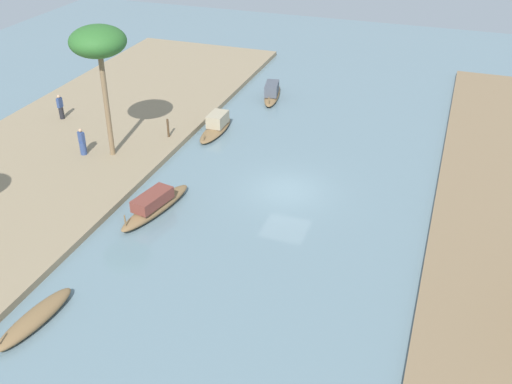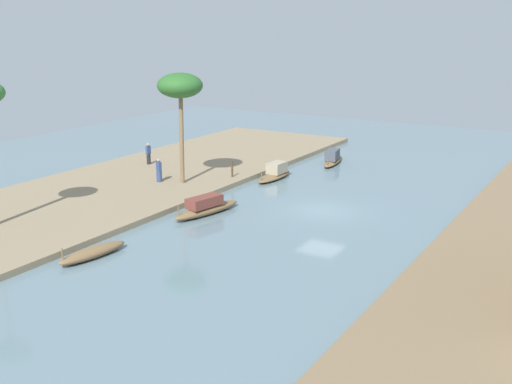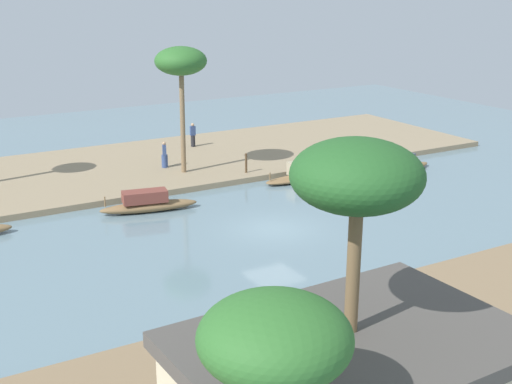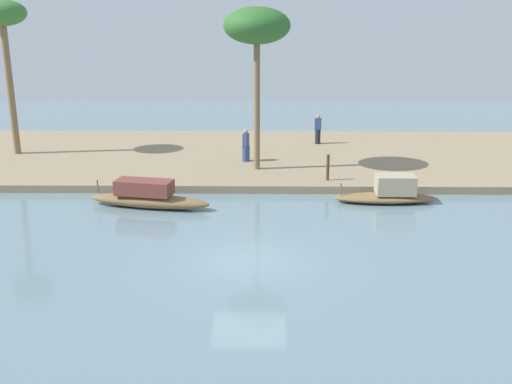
{
  "view_description": "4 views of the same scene",
  "coord_description": "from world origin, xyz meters",
  "px_view_note": "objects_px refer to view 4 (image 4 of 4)",
  "views": [
    {
      "loc": [
        26.73,
        7.64,
        16.44
      ],
      "look_at": [
        1.58,
        -1.21,
        0.57
      ],
      "focal_mm": 41.38,
      "sensor_mm": 36.0,
      "label": 1
    },
    {
      "loc": [
        34.43,
        15.75,
        11.38
      ],
      "look_at": [
        2.0,
        -3.59,
        1.18
      ],
      "focal_mm": 44.4,
      "sensor_mm": 36.0,
      "label": 2
    },
    {
      "loc": [
        16.97,
        27.32,
        11.69
      ],
      "look_at": [
        -1.64,
        -4.61,
        0.47
      ],
      "focal_mm": 48.78,
      "sensor_mm": 36.0,
      "label": 3
    },
    {
      "loc": [
        -0.49,
        19.25,
        8.03
      ],
      "look_at": [
        -0.18,
        -4.08,
        1.17
      ],
      "focal_mm": 44.42,
      "sensor_mm": 36.0,
      "label": 4
    }
  ],
  "objects_px": {
    "mooring_post": "(328,167)",
    "palm_tree_left_near": "(257,28)",
    "palm_tree_left_far": "(3,21)",
    "sampan_midstream": "(148,197)",
    "person_by_mooring": "(246,148)",
    "sampan_with_red_awning": "(389,193)",
    "person_on_near_bank": "(318,131)"
  },
  "relations": [
    {
      "from": "sampan_with_red_awning",
      "to": "palm_tree_left_far",
      "type": "distance_m",
      "value": 21.31
    },
    {
      "from": "mooring_post",
      "to": "palm_tree_left_near",
      "type": "relative_size",
      "value": 0.16
    },
    {
      "from": "sampan_with_red_awning",
      "to": "person_on_near_bank",
      "type": "relative_size",
      "value": 2.53
    },
    {
      "from": "sampan_midstream",
      "to": "palm_tree_left_near",
      "type": "distance_m",
      "value": 9.48
    },
    {
      "from": "mooring_post",
      "to": "palm_tree_left_far",
      "type": "distance_m",
      "value": 18.29
    },
    {
      "from": "mooring_post",
      "to": "palm_tree_left_near",
      "type": "bearing_deg",
      "value": -31.95
    },
    {
      "from": "sampan_midstream",
      "to": "palm_tree_left_near",
      "type": "height_order",
      "value": "palm_tree_left_near"
    },
    {
      "from": "palm_tree_left_far",
      "to": "sampan_midstream",
      "type": "bearing_deg",
      "value": 135.82
    },
    {
      "from": "sampan_midstream",
      "to": "palm_tree_left_far",
      "type": "bearing_deg",
      "value": -32.91
    },
    {
      "from": "sampan_with_red_awning",
      "to": "person_on_near_bank",
      "type": "height_order",
      "value": "person_on_near_bank"
    },
    {
      "from": "palm_tree_left_far",
      "to": "person_by_mooring",
      "type": "bearing_deg",
      "value": 172.9
    },
    {
      "from": "mooring_post",
      "to": "sampan_with_red_awning",
      "type": "bearing_deg",
      "value": 136.57
    },
    {
      "from": "mooring_post",
      "to": "palm_tree_left_near",
      "type": "distance_m",
      "value": 7.22
    },
    {
      "from": "person_on_near_bank",
      "to": "person_by_mooring",
      "type": "bearing_deg",
      "value": -126.68
    },
    {
      "from": "sampan_midstream",
      "to": "person_on_near_bank",
      "type": "xyz_separation_m",
      "value": [
        -7.92,
        -11.17,
        0.65
      ]
    },
    {
      "from": "sampan_with_red_awning",
      "to": "palm_tree_left_near",
      "type": "bearing_deg",
      "value": -37.36
    },
    {
      "from": "sampan_midstream",
      "to": "palm_tree_left_near",
      "type": "xyz_separation_m",
      "value": [
        -4.46,
        -5.14,
        6.6
      ]
    },
    {
      "from": "sampan_with_red_awning",
      "to": "person_on_near_bank",
      "type": "bearing_deg",
      "value": -78.08
    },
    {
      "from": "mooring_post",
      "to": "palm_tree_left_far",
      "type": "bearing_deg",
      "value": -17.82
    },
    {
      "from": "sampan_midstream",
      "to": "person_on_near_bank",
      "type": "relative_size",
      "value": 3.11
    },
    {
      "from": "sampan_midstream",
      "to": "mooring_post",
      "type": "height_order",
      "value": "mooring_post"
    },
    {
      "from": "sampan_midstream",
      "to": "mooring_post",
      "type": "relative_size",
      "value": 4.38
    },
    {
      "from": "sampan_with_red_awning",
      "to": "palm_tree_left_near",
      "type": "xyz_separation_m",
      "value": [
        5.67,
        -4.31,
        6.63
      ]
    },
    {
      "from": "palm_tree_left_far",
      "to": "person_on_near_bank",
      "type": "bearing_deg",
      "value": -170.28
    },
    {
      "from": "sampan_with_red_awning",
      "to": "palm_tree_left_near",
      "type": "relative_size",
      "value": 0.56
    },
    {
      "from": "sampan_with_red_awning",
      "to": "palm_tree_left_far",
      "type": "height_order",
      "value": "palm_tree_left_far"
    },
    {
      "from": "person_by_mooring",
      "to": "mooring_post",
      "type": "height_order",
      "value": "person_by_mooring"
    },
    {
      "from": "palm_tree_left_far",
      "to": "sampan_with_red_awning",
      "type": "bearing_deg",
      "value": 158.12
    },
    {
      "from": "sampan_with_red_awning",
      "to": "person_on_near_bank",
      "type": "xyz_separation_m",
      "value": [
        2.2,
        -10.34,
        0.68
      ]
    },
    {
      "from": "sampan_with_red_awning",
      "to": "palm_tree_left_near",
      "type": "height_order",
      "value": "palm_tree_left_near"
    },
    {
      "from": "person_on_near_bank",
      "to": "sampan_with_red_awning",
      "type": "bearing_deg",
      "value": -71.91
    },
    {
      "from": "person_on_near_bank",
      "to": "palm_tree_left_far",
      "type": "relative_size",
      "value": 0.21
    }
  ]
}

